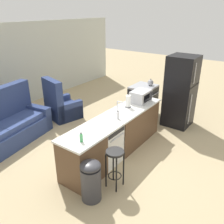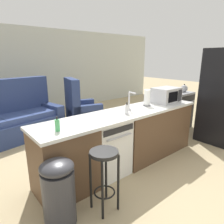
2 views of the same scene
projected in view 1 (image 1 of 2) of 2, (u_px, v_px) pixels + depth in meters
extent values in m
plane|color=tan|center=(112.00, 156.00, 5.21)|extent=(24.00, 24.00, 0.00)
cube|color=beige|center=(5.00, 68.00, 7.15)|extent=(10.00, 0.06, 2.60)
cube|color=brown|center=(82.00, 159.00, 4.34)|extent=(0.75, 0.62, 0.86)
cube|color=brown|center=(132.00, 125.00, 5.64)|extent=(1.55, 0.62, 0.86)
cube|color=silver|center=(116.00, 117.00, 4.96)|extent=(2.94, 0.66, 0.04)
cube|color=black|center=(116.00, 151.00, 5.30)|extent=(2.86, 0.56, 0.08)
cube|color=white|center=(105.00, 144.00, 4.85)|extent=(0.58, 0.58, 0.84)
cube|color=black|center=(117.00, 133.00, 4.55)|extent=(0.52, 0.01, 0.08)
cylinder|color=#B2B2B7|center=(117.00, 138.00, 4.58)|extent=(0.44, 0.02, 0.02)
cube|color=black|center=(143.00, 101.00, 7.07)|extent=(0.76, 0.64, 0.85)
cube|color=black|center=(153.00, 102.00, 6.88)|extent=(0.53, 0.01, 0.43)
cylinder|color=silver|center=(154.00, 95.00, 6.78)|extent=(0.61, 0.03, 0.03)
cube|color=#A8AAB2|center=(144.00, 87.00, 6.89)|extent=(0.76, 0.64, 0.05)
torus|color=black|center=(145.00, 88.00, 6.69)|extent=(0.16, 0.16, 0.01)
torus|color=black|center=(150.00, 85.00, 6.94)|extent=(0.16, 0.16, 0.01)
torus|color=black|center=(137.00, 87.00, 6.82)|extent=(0.16, 0.16, 0.01)
torus|color=black|center=(143.00, 84.00, 7.08)|extent=(0.16, 0.16, 0.01)
cube|color=black|center=(180.00, 92.00, 6.27)|extent=(0.72, 0.70, 1.89)
cylinder|color=#B2B2B7|center=(195.00, 73.00, 5.69)|extent=(0.02, 0.02, 0.50)
cylinder|color=#B2B2B7|center=(190.00, 110.00, 6.07)|extent=(0.02, 0.02, 0.82)
cube|color=black|center=(195.00, 86.00, 5.99)|extent=(0.68, 0.01, 0.01)
cube|color=#B7B7BC|center=(141.00, 96.00, 5.67)|extent=(0.50, 0.36, 0.28)
cube|color=black|center=(147.00, 98.00, 5.53)|extent=(0.27, 0.01, 0.18)
cube|color=#2D2D33|center=(151.00, 96.00, 5.69)|extent=(0.11, 0.01, 0.21)
cylinder|color=silver|center=(117.00, 113.00, 5.06)|extent=(0.07, 0.07, 0.03)
cylinder|color=silver|center=(117.00, 107.00, 5.00)|extent=(0.02, 0.02, 0.26)
cylinder|color=silver|center=(120.00, 102.00, 4.91)|extent=(0.02, 0.14, 0.02)
cylinder|color=#4C4C51|center=(128.00, 107.00, 5.41)|extent=(0.14, 0.14, 0.01)
cylinder|color=white|center=(128.00, 101.00, 5.36)|extent=(0.11, 0.11, 0.27)
cylinder|color=silver|center=(118.00, 116.00, 4.82)|extent=(0.06, 0.06, 0.14)
cylinder|color=black|center=(118.00, 112.00, 4.79)|extent=(0.02, 0.02, 0.04)
cylinder|color=#4CB266|center=(81.00, 138.00, 3.99)|extent=(0.06, 0.06, 0.14)
cylinder|color=black|center=(81.00, 133.00, 3.95)|extent=(0.02, 0.02, 0.04)
sphere|color=#B2B2B7|center=(150.00, 82.00, 6.90)|extent=(0.17, 0.17, 0.17)
sphere|color=black|center=(151.00, 79.00, 6.86)|extent=(0.03, 0.03, 0.03)
cone|color=#B2B2B7|center=(152.00, 81.00, 6.96)|extent=(0.08, 0.04, 0.06)
cylinder|color=black|center=(115.00, 152.00, 4.05)|extent=(0.32, 0.32, 0.04)
cylinder|color=black|center=(116.00, 175.00, 4.05)|extent=(0.03, 0.03, 0.70)
cylinder|color=black|center=(124.00, 169.00, 4.22)|extent=(0.03, 0.03, 0.70)
cylinder|color=black|center=(106.00, 171.00, 4.17)|extent=(0.03, 0.03, 0.70)
cylinder|color=black|center=(113.00, 164.00, 4.34)|extent=(0.03, 0.03, 0.70)
torus|color=black|center=(115.00, 176.00, 4.25)|extent=(0.25, 0.25, 0.02)
cylinder|color=#333338|center=(91.00, 184.00, 3.92)|extent=(0.34, 0.34, 0.62)
ellipsoid|color=#333338|center=(90.00, 166.00, 3.78)|extent=(0.35, 0.35, 0.14)
cube|color=navy|center=(10.00, 134.00, 5.66)|extent=(2.12, 1.23, 0.42)
cube|color=navy|center=(36.00, 116.00, 6.36)|extent=(0.35, 0.92, 0.62)
cube|color=#35477D|center=(10.00, 125.00, 5.53)|extent=(0.66, 0.72, 0.12)
cube|color=#35477D|center=(27.00, 116.00, 5.98)|extent=(0.66, 0.72, 0.12)
cube|color=navy|center=(64.00, 111.00, 6.98)|extent=(0.99, 1.02, 0.40)
cube|color=navy|center=(53.00, 100.00, 6.65)|extent=(0.41, 0.87, 1.20)
cube|color=navy|center=(70.00, 112.00, 6.71)|extent=(0.81, 0.36, 0.55)
cube|color=navy|center=(58.00, 105.00, 7.20)|extent=(0.81, 0.36, 0.55)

